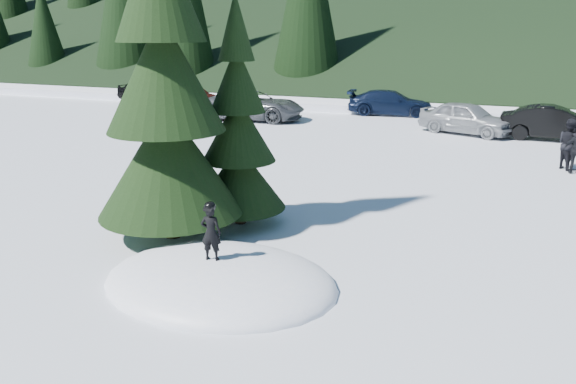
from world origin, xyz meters
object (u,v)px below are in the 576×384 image
at_px(spruce_short, 238,138).
at_px(car_2, 252,105).
at_px(car_3, 391,103).
at_px(adult_0, 569,144).
at_px(car_0, 148,91).
at_px(spruce_tall, 165,89).
at_px(child_skier, 211,233).
at_px(car_4, 467,118).
at_px(car_1, 189,99).
at_px(car_5, 555,123).

height_order(spruce_short, car_2, spruce_short).
bearing_deg(car_3, adult_0, -148.22).
height_order(car_0, car_2, car_2).
bearing_deg(spruce_tall, adult_0, 50.28).
relative_size(child_skier, car_4, 0.25).
distance_m(car_0, car_4, 20.43).
xyz_separation_m(adult_0, car_4, (-3.79, 5.65, -0.14)).
bearing_deg(spruce_short, child_skier, -71.68).
distance_m(car_0, car_3, 15.62).
distance_m(spruce_short, car_0, 24.75).
relative_size(car_3, car_4, 1.10).
distance_m(spruce_tall, car_1, 20.71).
relative_size(spruce_short, car_3, 1.16).
xyz_separation_m(car_1, car_4, (15.44, -1.52, 0.00)).
relative_size(car_2, car_5, 1.23).
xyz_separation_m(adult_0, car_5, (-0.20, 5.53, -0.14)).
bearing_deg(spruce_short, car_5, 62.81).
height_order(spruce_tall, adult_0, spruce_tall).
relative_size(adult_0, car_2, 0.32).
xyz_separation_m(car_2, car_3, (6.27, 4.42, -0.08)).
height_order(car_0, car_4, car_0).
bearing_deg(car_0, spruce_short, -128.18).
xyz_separation_m(car_3, car_4, (4.42, -4.49, 0.05)).
bearing_deg(spruce_tall, car_0, 126.95).
relative_size(car_2, car_4, 1.28).
bearing_deg(car_1, spruce_tall, -136.30).
bearing_deg(car_1, spruce_short, -131.76).
bearing_deg(spruce_short, car_4, 75.16).
bearing_deg(car_2, spruce_short, -159.61).
distance_m(spruce_tall, car_5, 18.29).
height_order(child_skier, car_0, child_skier).
relative_size(car_0, car_1, 1.00).
distance_m(car_2, car_5, 14.29).
relative_size(spruce_tall, car_5, 1.97).
bearing_deg(adult_0, spruce_tall, 108.50).
bearing_deg(car_2, adult_0, -115.83).
distance_m(car_1, car_3, 11.41).
height_order(car_1, car_4, car_4).
bearing_deg(car_3, spruce_tall, 171.43).
distance_m(child_skier, car_5, 18.95).
distance_m(adult_0, car_5, 5.53).
distance_m(car_3, car_5, 9.25).
relative_size(spruce_tall, child_skier, 8.30).
height_order(child_skier, car_5, child_skier).
distance_m(car_2, car_4, 10.69).
height_order(car_2, car_4, car_2).
bearing_deg(adult_0, car_0, 36.15).
bearing_deg(car_1, car_3, -62.12).
bearing_deg(adult_0, car_5, -29.76).
height_order(spruce_short, car_0, spruce_short).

